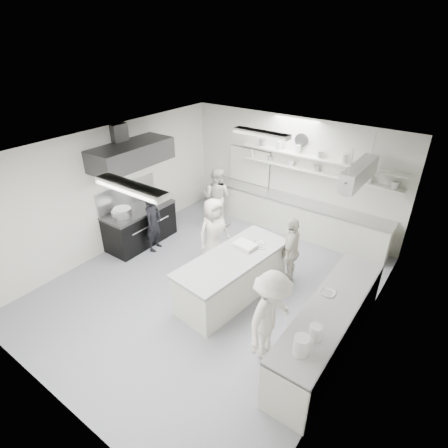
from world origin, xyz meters
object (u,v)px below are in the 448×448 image
Objects in this scene: back_counter at (293,216)px; prep_island at (233,277)px; stove at (140,226)px; cook_stove at (153,223)px; right_counter at (328,329)px; cook_back at (217,197)px.

prep_island is (0.22, -3.16, -0.01)m from back_counter.
cook_stove is at bearing -3.15° from stove.
stove is at bearing 71.02° from cook_stove.
cook_back is (-4.27, 2.54, 0.36)m from right_counter.
right_counter is 4.76m from cook_stove.
cook_stove is at bearing 173.10° from right_counter.
cook_stove is (0.53, -0.03, 0.29)m from stove.
stove is 0.55× the size of right_counter.
stove is 4.03m from back_counter.
cook_stove reaches higher than back_counter.
back_counter reaches higher than stove.
cook_stove reaches higher than stove.
cook_stove is (-2.59, 0.33, 0.28)m from prep_island.
prep_island is 1.49× the size of cook_back.
prep_island reaches higher than stove.
cook_back is (0.45, 1.97, 0.09)m from cook_stove.
back_counter is at bearing -55.76° from cook_stove.
prep_island is at bearing -86.00° from back_counter.
stove is 5.28m from right_counter.
stove is 0.36× the size of back_counter.
right_counter reaches higher than stove.
right_counter is (5.25, -0.60, 0.02)m from stove.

